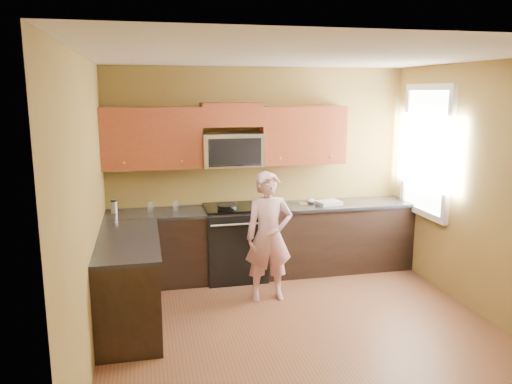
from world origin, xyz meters
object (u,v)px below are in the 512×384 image
object	(u,v)px
travel_mug	(115,213)
butter_tub	(274,207)
stove	(235,242)
woman	(269,236)
frying_pan	(227,209)
microwave	(232,166)

from	to	relation	value
travel_mug	butter_tub	bearing A→B (deg)	-2.61
stove	woman	size ratio (longest dim) A/B	0.63
frying_pan	butter_tub	distance (m)	0.64
woman	butter_tub	size ratio (longest dim) A/B	10.91
frying_pan	butter_tub	xyz separation A→B (m)	(0.63, 0.11, -0.03)
butter_tub	frying_pan	bearing A→B (deg)	-170.01
woman	travel_mug	xyz separation A→B (m)	(-1.74, 0.83, 0.17)
frying_pan	travel_mug	xyz separation A→B (m)	(-1.37, 0.20, -0.03)
butter_tub	travel_mug	xyz separation A→B (m)	(-1.99, 0.09, 0.00)
woman	butter_tub	xyz separation A→B (m)	(0.25, 0.74, 0.17)
microwave	butter_tub	bearing A→B (deg)	-15.67
woman	frying_pan	xyz separation A→B (m)	(-0.38, 0.63, 0.20)
microwave	travel_mug	world-z (taller)	microwave
microwave	stove	bearing A→B (deg)	-90.00
butter_tub	woman	bearing A→B (deg)	-108.66
butter_tub	travel_mug	bearing A→B (deg)	177.39
microwave	woman	xyz separation A→B (m)	(0.27, -0.88, -0.70)
stove	frying_pan	bearing A→B (deg)	-130.68
travel_mug	microwave	bearing A→B (deg)	2.07
stove	travel_mug	xyz separation A→B (m)	(-1.48, 0.07, 0.45)
stove	woman	world-z (taller)	woman
microwave	travel_mug	size ratio (longest dim) A/B	4.54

